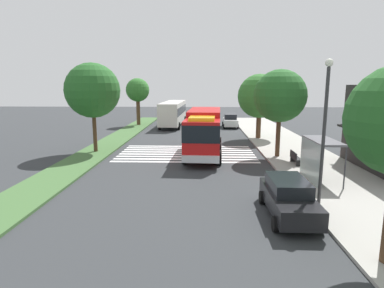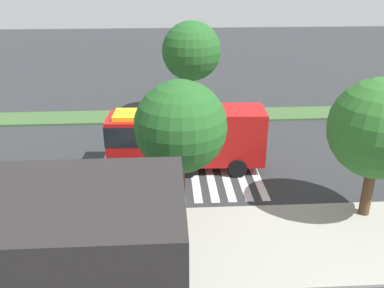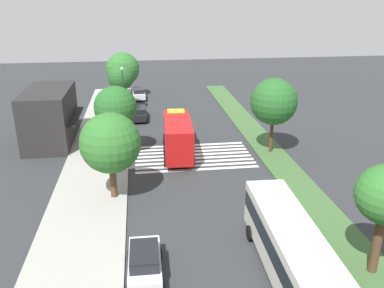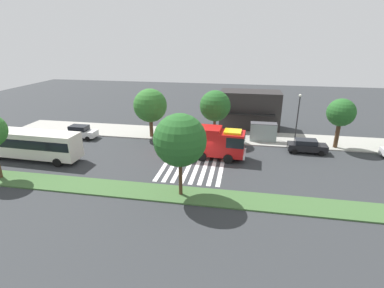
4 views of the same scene
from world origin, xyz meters
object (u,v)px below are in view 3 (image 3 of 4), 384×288
Objects in this scene: transit_bus at (292,250)px; sidewalk_tree_west at (115,107)px; bench_near_shelter at (112,141)px; median_tree_west at (274,102)px; parked_car_east at (139,93)px; sidewalk_tree_far_west at (110,143)px; bus_stop_shelter at (113,118)px; sidewalk_tree_east at (121,78)px; fire_truck at (177,134)px; street_lamp at (123,91)px; sidewalk_tree_far_east at (123,69)px; parked_car_mid at (139,113)px; parked_car_west at (145,262)px.

sidewalk_tree_west reaches higher than transit_bus.
bench_near_shelter is 0.21× the size of median_tree_west.
parked_car_east is 31.84m from sidewalk_tree_far_west.
transit_bus is 28.93m from bus_stop_shelter.
transit_bus is 1.89× the size of sidewalk_tree_east.
bench_near_shelter is (-19.98, 2.91, -0.26)m from parked_car_east.
fire_truck is 12.30m from street_lamp.
sidewalk_tree_east is 8.01m from sidewalk_tree_far_east.
parked_car_mid is 3.89m from street_lamp.
fire_truck is 1.39× the size of sidewalk_tree_west.
transit_bus is at bearing -166.89° from sidewalk_tree_far_east.
bus_stop_shelter is at bearing 63.52° from median_tree_west.
parked_car_east is at bearing -8.29° from bench_near_shelter.
sidewalk_tree_far_west is (9.74, 2.20, 3.67)m from parked_car_west.
transit_bus is at bearing -153.17° from sidewalk_tree_west.
bus_stop_shelter is at bearing 177.49° from sidewalk_tree_far_east.
parked_car_east is 4.31m from sidewalk_tree_far_east.
median_tree_west is at bearing -154.61° from parked_car_east.
sidewalk_tree_far_west is at bearing 180.00° from sidewalk_tree_far_east.
median_tree_west is (7.60, -15.21, 0.71)m from sidewalk_tree_far_west.
transit_bus is at bearing -157.72° from bus_stop_shelter.
parked_car_mid is 32.94m from transit_bus.
sidewalk_tree_west is (8.99, -0.00, 0.31)m from sidewalk_tree_far_west.
sidewalk_tree_far_east reaches higher than parked_car_east.
bus_stop_shelter is 0.51× the size of sidewalk_tree_far_west.
street_lamp is at bearing 168.34° from parked_car_east.
median_tree_west reaches higher than sidewalk_tree_east.
bus_stop_shelter is 2.19× the size of bench_near_shelter.
parked_car_mid is at bearing 44.81° from median_tree_west.
median_tree_west is at bearing -128.77° from street_lamp.
sidewalk_tree_east is at bearing -0.00° from sidewalk_tree_far_west.
street_lamp is 19.51m from sidewalk_tree_far_west.
bench_near_shelter is 0.24× the size of street_lamp.
sidewalk_tree_east is at bearing -4.71° from bus_stop_shelter.
transit_bus reaches higher than parked_car_mid.
median_tree_west reaches higher than parked_car_east.
sidewalk_tree_west is 23.68m from sidewalk_tree_far_east.
transit_bus is 1.60× the size of median_tree_west.
sidewalk_tree_far_west is at bearing -177.24° from bus_stop_shelter.
parked_car_mid is 0.73× the size of sidewalk_tree_east.
parked_car_east is at bearing -17.74° from sidewalk_tree_east.
parked_car_west is at bearing 143.11° from median_tree_west.
sidewalk_tree_far_west is 1.08× the size of sidewalk_tree_east.
street_lamp is 0.91× the size of median_tree_west.
fire_truck reaches higher than bus_stop_shelter.
sidewalk_tree_west is (-2.57, -0.71, 4.32)m from bench_near_shelter.
bench_near_shelter is at bearing -179.43° from bus_stop_shelter.
sidewalk_tree_east is 0.94× the size of sidewalk_tree_far_east.
sidewalk_tree_far_west reaches higher than parked_car_east.
median_tree_west reaches higher than transit_bus.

